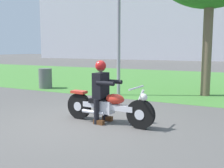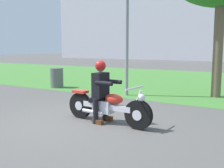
% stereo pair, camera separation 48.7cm
% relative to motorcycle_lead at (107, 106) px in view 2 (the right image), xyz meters
% --- Properties ---
extents(ground, '(120.00, 120.00, 0.00)m').
position_rel_motorcycle_lead_xyz_m(ground, '(-0.55, -0.28, -0.38)').
color(ground, '#565451').
extents(grass_verge, '(60.00, 12.00, 0.01)m').
position_rel_motorcycle_lead_xyz_m(grass_verge, '(-0.55, 8.78, -0.37)').
color(grass_verge, '#478438').
rests_on(grass_verge, ground).
extents(motorcycle_lead, '(2.18, 0.66, 0.86)m').
position_rel_motorcycle_lead_xyz_m(motorcycle_lead, '(0.00, 0.00, 0.00)').
color(motorcycle_lead, black).
rests_on(motorcycle_lead, ground).
extents(rider_lead, '(0.56, 0.48, 1.38)m').
position_rel_motorcycle_lead_xyz_m(rider_lead, '(-0.17, 0.01, 0.43)').
color(rider_lead, black).
rests_on(rider_lead, ground).
extents(trash_can, '(0.54, 0.54, 0.82)m').
position_rel_motorcycle_lead_xyz_m(trash_can, '(-4.80, 3.43, 0.03)').
color(trash_can, '#595E5B').
rests_on(trash_can, ground).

